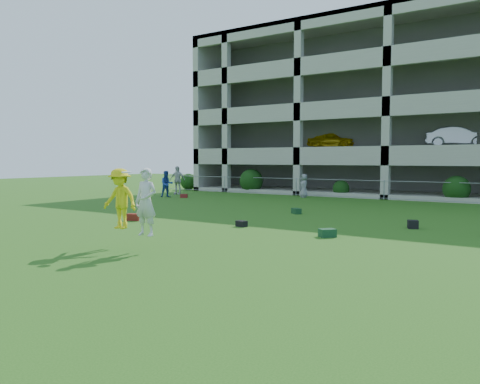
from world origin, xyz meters
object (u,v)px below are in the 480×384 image
Objects in this scene: frisbee_contest at (128,200)px; bystander_b at (177,180)px; bystander_c at (304,186)px; crate_d at (413,224)px; bystander_a at (167,184)px; parking_garage at (419,113)px.

bystander_b is at bearing 127.07° from frisbee_contest.
bystander_c is 0.74× the size of frisbee_contest.
bystander_b is 19.62m from crate_d.
frisbee_contest is at bearing -31.34° from bystander_c.
frisbee_contest is at bearing -105.26° from bystander_a.
crate_d is at bearing -0.40° from bystander_c.
bystander_a reaches higher than crate_d.
bystander_b is 9.03m from bystander_c.
frisbee_contest is (-5.74, -8.21, 1.21)m from crate_d.
parking_garage reaches higher than crate_d.
bystander_c is at bearing -21.73° from bystander_a.
bystander_b is at bearing 156.17° from crate_d.
bystander_c is at bearing 0.42° from bystander_b.
bystander_c is at bearing 100.68° from frisbee_contest.
crate_d is (16.85, -5.63, -0.71)m from bystander_a.
bystander_b is 0.07× the size of parking_garage.
frisbee_contest is at bearing -124.96° from crate_d.
bystander_b reaches higher than bystander_c.
crate_d is 10.09m from frisbee_contest.
bystander_a is 17.77m from crate_d.
parking_garage is at bearing 26.66° from bystander_b.
bystander_a is 19.89m from parking_garage.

